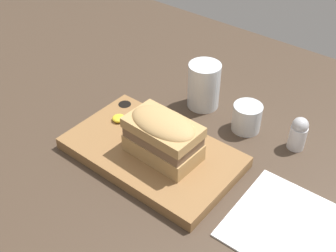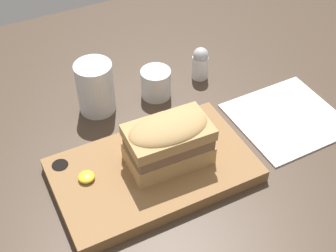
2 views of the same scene
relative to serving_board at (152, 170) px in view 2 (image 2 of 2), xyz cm
name	(u,v)px [view 2 (image 2 of 2)]	position (x,y,z in cm)	size (l,w,h in cm)	color
dining_table	(145,165)	(0.19, 3.61, -2.27)	(195.26, 118.61, 2.00)	#423326
serving_board	(152,170)	(0.00, 0.00, 0.00)	(34.99, 20.86, 2.60)	olive
sandwich	(168,140)	(3.17, -0.06, 6.31)	(14.75, 8.93, 9.38)	tan
mustard_dollop	(86,177)	(-11.35, 2.30, 1.84)	(2.88, 2.88, 1.15)	yellow
water_glass	(96,90)	(-2.30, 21.57, 3.51)	(7.54, 7.54, 11.02)	silver
wine_glass	(156,85)	(10.37, 20.07, 1.51)	(6.38, 6.38, 6.28)	silver
napkin	(287,118)	(30.74, 1.25, -1.07)	(20.91, 19.98, 0.40)	white
salt_shaker	(200,63)	(21.79, 21.34, 2.58)	(3.58, 3.58, 7.62)	white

